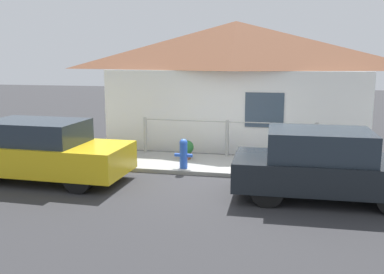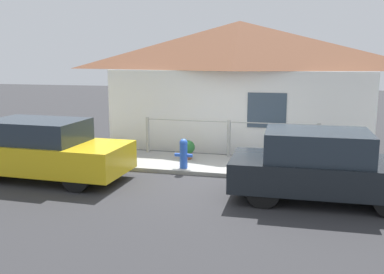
% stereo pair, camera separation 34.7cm
% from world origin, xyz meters
% --- Properties ---
extents(ground_plane, '(60.00, 60.00, 0.00)m').
position_xyz_m(ground_plane, '(0.00, 0.00, 0.00)').
color(ground_plane, '#2D2D30').
extents(sidewalk, '(24.00, 1.98, 0.10)m').
position_xyz_m(sidewalk, '(0.00, 0.99, 0.05)').
color(sidewalk, gray).
rests_on(sidewalk, ground_plane).
extents(house, '(8.23, 2.23, 3.94)m').
position_xyz_m(house, '(0.00, 3.50, 3.04)').
color(house, white).
rests_on(house, ground_plane).
extents(fence, '(4.90, 0.10, 1.03)m').
position_xyz_m(fence, '(0.00, 1.83, 0.67)').
color(fence, '#999993').
rests_on(fence, sidewalk).
extents(car_left, '(4.05, 1.74, 1.41)m').
position_xyz_m(car_left, '(-3.96, -1.12, 0.71)').
color(car_left, gold).
rests_on(car_left, ground_plane).
extents(car_right, '(3.71, 1.74, 1.42)m').
position_xyz_m(car_right, '(2.35, -1.12, 0.71)').
color(car_right, black).
rests_on(car_right, ground_plane).
extents(fire_hydrant, '(0.46, 0.20, 0.75)m').
position_xyz_m(fire_hydrant, '(-0.89, 0.27, 0.49)').
color(fire_hydrant, blue).
rests_on(fire_hydrant, sidewalk).
extents(potted_plant_near_hydrant, '(0.37, 0.37, 0.52)m').
position_xyz_m(potted_plant_near_hydrant, '(-1.02, 1.23, 0.40)').
color(potted_plant_near_hydrant, brown).
rests_on(potted_plant_near_hydrant, sidewalk).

